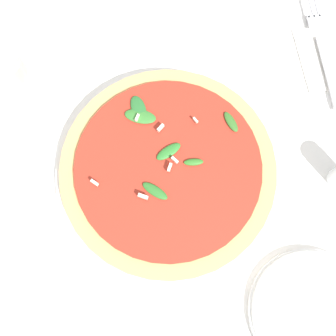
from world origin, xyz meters
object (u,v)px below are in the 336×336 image
Objects in this scene: pizza_arugula_main at (168,170)px; wine_glass at (1,61)px; side_plate_white at (312,313)px; fork at (323,52)px.

wine_glass reaches higher than pizza_arugula_main.
pizza_arugula_main reaches higher than side_plate_white.
side_plate_white is at bearing 164.16° from fork.
fork is at bearing -32.06° from side_plate_white.
wine_glass is 0.78× the size of fork.
wine_glass is 0.53m from side_plate_white.
pizza_arugula_main is 0.28m from side_plate_white.
pizza_arugula_main is 0.27m from wine_glass.
wine_glass is 0.91× the size of side_plate_white.
side_plate_white is (-0.46, -0.25, -0.10)m from wine_glass.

